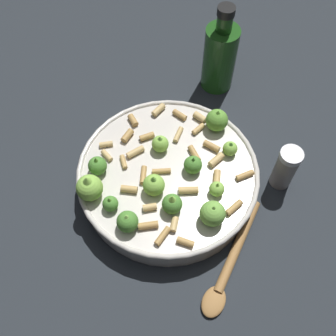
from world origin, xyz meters
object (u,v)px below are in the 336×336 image
(cooking_pan, at_px, (167,177))
(olive_oil_bottle, at_px, (218,56))
(pepper_shaker, at_px, (285,168))
(wooden_spoon, at_px, (230,263))

(cooking_pan, xyz_separation_m, olive_oil_bottle, (-0.28, -0.00, 0.04))
(cooking_pan, relative_size, pepper_shaker, 3.40)
(cooking_pan, bearing_deg, wooden_spoon, 57.19)
(cooking_pan, height_order, olive_oil_bottle, olive_oil_bottle)
(olive_oil_bottle, distance_m, wooden_spoon, 0.41)
(pepper_shaker, distance_m, olive_oil_bottle, 0.27)
(pepper_shaker, bearing_deg, wooden_spoon, -11.12)
(pepper_shaker, relative_size, olive_oil_bottle, 0.49)
(pepper_shaker, xyz_separation_m, wooden_spoon, (0.19, -0.04, -0.04))
(cooking_pan, bearing_deg, pepper_shaker, 115.14)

